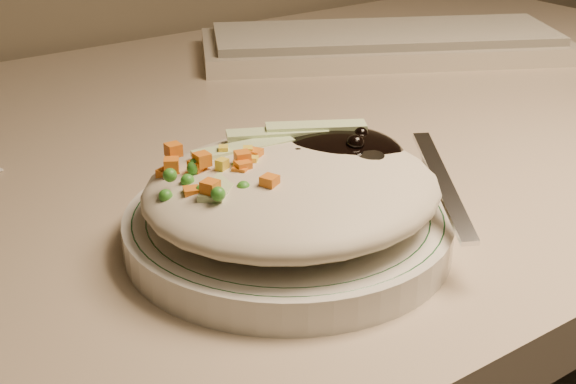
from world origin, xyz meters
TOP-DOWN VIEW (x-y plane):
  - desk at (0.00, 1.38)m, footprint 1.40×0.70m
  - plate at (-0.05, 1.19)m, footprint 0.21×0.21m
  - plate_rim at (-0.05, 1.19)m, footprint 0.20×0.20m
  - meal at (-0.05, 1.19)m, footprint 0.21×0.19m
  - keyboard at (0.30, 1.50)m, footprint 0.44×0.33m

SIDE VIEW (x-z plane):
  - desk at x=0.00m, z-range 0.17..0.91m
  - plate at x=-0.05m, z-range 0.74..0.76m
  - keyboard at x=0.30m, z-range 0.74..0.77m
  - plate_rim at x=-0.05m, z-range 0.76..0.76m
  - meal at x=-0.05m, z-range 0.76..0.81m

